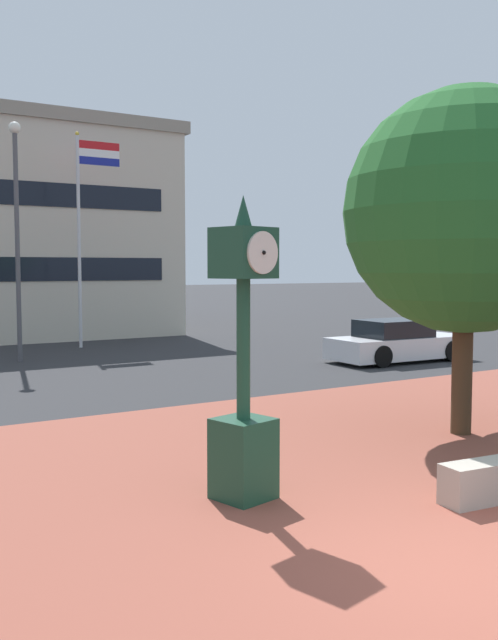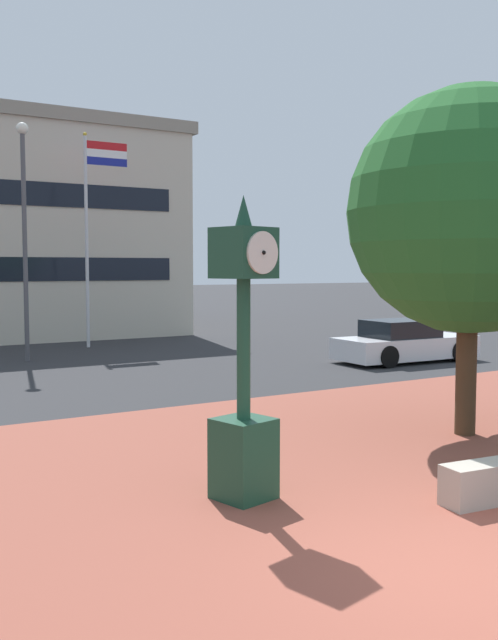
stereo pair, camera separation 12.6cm
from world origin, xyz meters
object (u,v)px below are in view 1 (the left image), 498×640
(street_clock, at_px, (243,375))
(flagpole_primary, at_px, (83,221))
(car_street_mid, at_px, (397,343))
(street_lamp_post, at_px, (17,218))
(plaza_tree, at_px, (468,218))

(street_clock, xyz_separation_m, flagpole_primary, (3.95, 17.32, 2.95))
(car_street_mid, relative_size, street_lamp_post, 0.62)
(car_street_mid, relative_size, flagpole_primary, 0.59)
(flagpole_primary, bearing_deg, street_lamp_post, -137.56)
(street_clock, relative_size, car_street_mid, 0.83)
(street_clock, xyz_separation_m, street_lamp_post, (0.94, 14.57, 2.81))
(flagpole_primary, xyz_separation_m, street_lamp_post, (-3.00, -2.75, -0.14))
(street_clock, distance_m, plaza_tree, 5.76)
(plaza_tree, distance_m, flagpole_primary, 16.30)
(street_clock, distance_m, flagpole_primary, 18.01)
(plaza_tree, height_order, flagpole_primary, flagpole_primary)
(car_street_mid, height_order, street_lamp_post, street_lamp_post)
(street_clock, height_order, street_lamp_post, street_lamp_post)
(plaza_tree, xyz_separation_m, flagpole_primary, (-1.27, 16.23, 0.78))
(street_clock, height_order, plaza_tree, plaza_tree)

